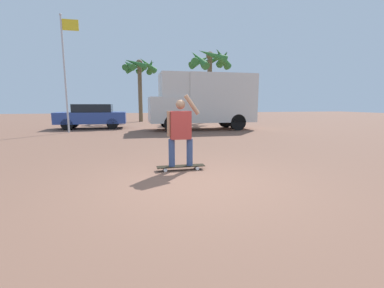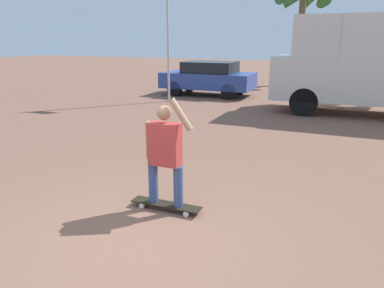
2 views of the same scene
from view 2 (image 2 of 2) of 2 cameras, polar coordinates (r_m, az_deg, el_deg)
ground_plane at (r=4.88m, az=-8.89°, el=-14.91°), size 80.00×80.00×0.00m
skateboard at (r=5.67m, az=-3.98°, el=-9.22°), size 1.09×0.22×0.10m
person_skateboarder at (r=5.36m, az=-4.16°, el=-0.90°), size 0.74×0.22×1.60m
camper_van at (r=13.63m, az=26.24°, el=11.19°), size 6.05×2.22×3.19m
parked_car_blue at (r=16.81m, az=2.53°, el=10.09°), size 4.01×1.88×1.48m
palm_tree_center_background at (r=21.65m, az=16.47°, el=20.29°), size 2.95×3.02×5.25m
flagpole at (r=15.05m, az=-3.52°, el=19.15°), size 0.87×0.12×5.90m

